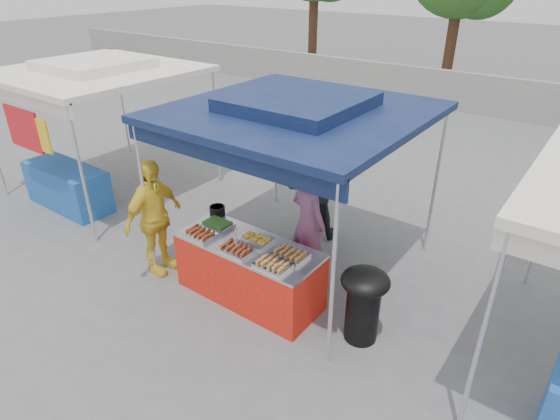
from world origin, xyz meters
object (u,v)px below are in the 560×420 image
Objects in this scene: cooking_pot at (217,210)px; wok_burner at (364,299)px; customer_person at (154,218)px; helper_man at (311,187)px; vendor_table at (249,270)px; vendor_woman at (308,222)px.

cooking_pot reaches higher than wok_burner.
wok_burner is 0.56× the size of customer_person.
helper_man is 1.02× the size of customer_person.
vendor_table is 8.96× the size of cooking_pot.
customer_person is (-0.62, -0.66, -0.04)m from cooking_pot.
vendor_table is 1.07m from vendor_woman.
vendor_table is 1.63m from wok_burner.
customer_person is at bearing 49.57° from vendor_woman.
helper_man is (-0.57, 0.97, 0.03)m from vendor_woman.
customer_person reaches higher than vendor_table.
vendor_woman is (-1.28, 0.73, 0.29)m from wok_burner.
vendor_table is 1.12× the size of helper_man.
vendor_woman is at bearing 24.79° from cooking_pot.
wok_burner is 0.57× the size of vendor_woman.
cooking_pot is at bearing -177.92° from wok_burner.
wok_burner is 3.16m from customer_person.
cooking_pot is 0.13× the size of vendor_woman.
helper_man is at bearing -33.85° from customer_person.
vendor_table is 1.59m from customer_person.
cooking_pot is 0.23× the size of wok_burner.
vendor_woman is (1.21, 0.56, -0.05)m from cooking_pot.
helper_man is 2.52m from customer_person.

